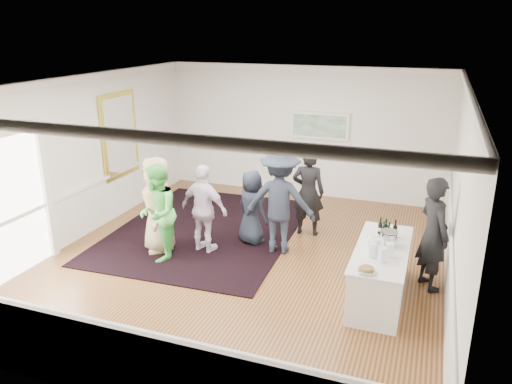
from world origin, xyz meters
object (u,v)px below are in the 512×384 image
(bartender, at_px, (433,234))
(guest_dark_b, at_px, (308,192))
(guest_tan, at_px, (158,205))
(guest_navy, at_px, (252,207))
(nut_bowl, at_px, (367,270))
(ice_bucket, at_px, (389,239))
(serving_table, at_px, (380,273))
(guest_green, at_px, (157,213))
(guest_dark_a, at_px, (280,201))
(guest_lilac, at_px, (204,209))

(bartender, bearing_deg, guest_dark_b, 26.62)
(guest_tan, xyz_separation_m, guest_navy, (1.52, 0.95, -0.18))
(guest_dark_b, height_order, nut_bowl, guest_dark_b)
(guest_navy, xyz_separation_m, ice_bucket, (2.70, -1.16, 0.22))
(bartender, bearing_deg, nut_bowl, 118.67)
(guest_dark_b, bearing_deg, nut_bowl, 112.10)
(serving_table, distance_m, guest_tan, 4.18)
(guest_green, bearing_deg, bartender, 73.64)
(bartender, height_order, ice_bucket, bartender)
(serving_table, distance_m, guest_dark_a, 2.35)
(guest_dark_a, relative_size, guest_dark_b, 1.13)
(nut_bowl, bearing_deg, guest_dark_b, 118.24)
(guest_tan, relative_size, guest_lilac, 1.08)
(guest_navy, bearing_deg, guest_green, 70.49)
(bartender, height_order, guest_dark_b, bartender)
(bartender, distance_m, ice_bucket, 0.81)
(guest_dark_a, bearing_deg, guest_navy, -23.89)
(serving_table, distance_m, guest_dark_b, 2.73)
(guest_green, bearing_deg, serving_table, 65.98)
(serving_table, relative_size, guest_green, 1.17)
(serving_table, bearing_deg, ice_bucket, 59.52)
(guest_lilac, bearing_deg, guest_green, 51.41)
(guest_lilac, xyz_separation_m, guest_dark_a, (1.32, 0.49, 0.16))
(guest_lilac, xyz_separation_m, guest_dark_b, (1.60, 1.48, 0.05))
(bartender, bearing_deg, guest_tan, 61.01)
(guest_tan, relative_size, nut_bowl, 6.99)
(bartender, relative_size, nut_bowl, 7.15)
(guest_lilac, xyz_separation_m, nut_bowl, (3.19, -1.48, 0.03))
(serving_table, xyz_separation_m, bartender, (0.72, 0.62, 0.52))
(serving_table, relative_size, guest_lilac, 1.23)
(serving_table, bearing_deg, guest_lilac, 169.69)
(guest_dark_b, height_order, ice_bucket, guest_dark_b)
(guest_green, relative_size, guest_lilac, 1.05)
(bartender, xyz_separation_m, guest_green, (-4.68, -0.59, -0.05))
(guest_green, xyz_separation_m, guest_dark_a, (1.97, 1.05, 0.12))
(serving_table, bearing_deg, nut_bowl, -97.47)
(guest_dark_a, bearing_deg, serving_table, 144.61)
(serving_table, xyz_separation_m, guest_green, (-3.97, 0.04, 0.47))
(guest_navy, bearing_deg, guest_tan, 59.63)
(serving_table, xyz_separation_m, ice_bucket, (0.07, 0.13, 0.53))
(bartender, relative_size, guest_green, 1.06)
(guest_green, relative_size, guest_dark_a, 0.88)
(guest_dark_a, distance_m, guest_dark_b, 1.04)
(bartender, xyz_separation_m, guest_dark_a, (-2.71, 0.47, 0.07))
(guest_lilac, relative_size, nut_bowl, 6.44)
(guest_dark_a, relative_size, ice_bucket, 7.78)
(bartender, distance_m, guest_green, 4.72)
(bartender, distance_m, guest_navy, 3.41)
(serving_table, distance_m, bartender, 1.08)
(guest_tan, distance_m, guest_green, 0.35)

